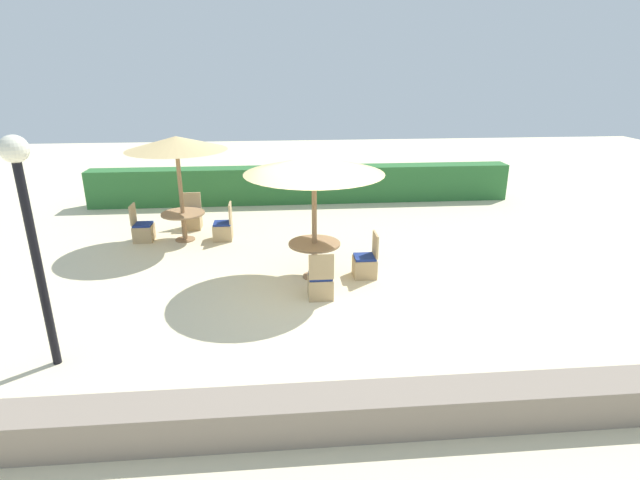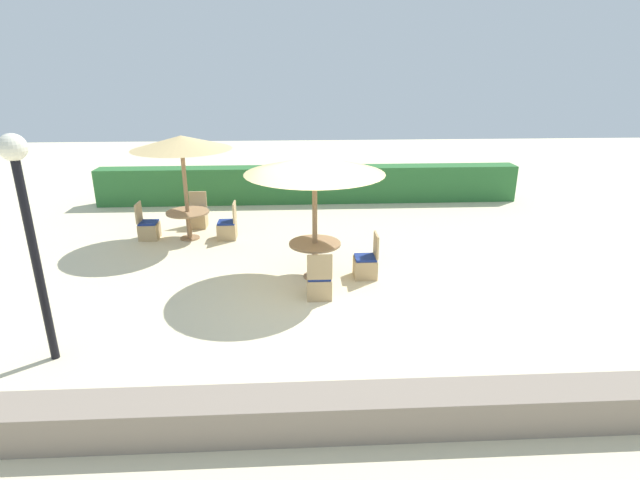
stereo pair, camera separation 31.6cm
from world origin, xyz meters
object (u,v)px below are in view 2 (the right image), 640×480
object	(u,v)px
patio_chair_center_south	(319,284)
round_table_back_left	(188,217)
patio_chair_center_east	(366,265)
parasol_back_left	(181,143)
parasol_center	(315,166)
patio_chair_back_left_north	(198,218)
patio_chair_back_left_east	(228,228)
patio_chair_back_left_west	(148,229)
lamp_post	(25,206)
round_table_center	(315,250)

from	to	relation	value
patio_chair_center_south	round_table_back_left	distance (m)	4.66
patio_chair_center_east	parasol_back_left	xyz separation A→B (m)	(-4.08, 2.60, 2.12)
parasol_center	patio_chair_back_left_north	bearing A→B (deg)	130.56
parasol_back_left	patio_chair_back_left_east	bearing A→B (deg)	-2.40
patio_chair_back_left_east	patio_chair_back_left_west	xyz separation A→B (m)	(-1.97, 0.08, 0.00)
patio_chair_back_left_west	parasol_back_left	bearing A→B (deg)	87.98
lamp_post	round_table_center	xyz separation A→B (m)	(4.01, 2.78, -1.77)
lamp_post	round_table_back_left	bearing A→B (deg)	79.52
patio_chair_center_east	round_table_back_left	xyz separation A→B (m)	(-4.08, 2.60, 0.29)
patio_chair_center_south	patio_chair_back_left_east	bearing A→B (deg)	121.43
parasol_center	patio_chair_back_left_east	size ratio (longest dim) A/B	2.92
parasol_back_left	round_table_back_left	bearing A→B (deg)	-45.00
patio_chair_center_east	parasol_back_left	world-z (taller)	parasol_back_left
patio_chair_center_south	patio_chair_back_left_west	distance (m)	5.39
round_table_center	patio_chair_center_east	size ratio (longest dim) A/B	1.12
patio_chair_center_east	patio_chair_center_south	distance (m)	1.35
patio_chair_back_left_west	patio_chair_back_left_east	bearing A→B (deg)	87.80
patio_chair_back_left_east	patio_chair_back_left_north	world-z (taller)	same
patio_chair_back_left_east	parasol_back_left	bearing A→B (deg)	87.60
lamp_post	patio_chair_back_left_east	bearing A→B (deg)	69.80
patio_chair_center_east	patio_chair_back_left_east	world-z (taller)	same
patio_chair_center_east	patio_chair_back_left_west	world-z (taller)	same
lamp_post	patio_chair_back_left_north	xyz separation A→B (m)	(1.04, 6.25, -2.09)
patio_chair_back_left_north	patio_chair_back_left_west	bearing A→B (deg)	40.14
round_table_center	patio_chair_center_south	distance (m)	1.00
patio_chair_back_left_east	patio_chair_back_left_north	bearing A→B (deg)	42.88
lamp_post	patio_chair_back_left_west	xyz separation A→B (m)	(-0.03, 5.35, -2.09)
patio_chair_center_south	patio_chair_back_left_west	world-z (taller)	same
parasol_center	patio_chair_back_left_east	world-z (taller)	parasol_center
lamp_post	patio_chair_center_south	size ratio (longest dim) A/B	3.57
patio_chair_back_left_east	patio_chair_back_left_west	distance (m)	1.97
patio_chair_back_left_east	round_table_back_left	bearing A→B (deg)	87.60
patio_chair_center_east	round_table_back_left	distance (m)	4.84
patio_chair_center_east	patio_chair_back_left_north	world-z (taller)	same
patio_chair_back_left_north	lamp_post	bearing A→B (deg)	80.58
patio_chair_center_south	parasol_back_left	bearing A→B (deg)	131.30
patio_chair_center_east	parasol_back_left	distance (m)	5.28
round_table_back_left	patio_chair_back_left_west	distance (m)	1.05
lamp_post	round_table_center	size ratio (longest dim) A/B	3.18
patio_chair_center_south	patio_chair_center_east	bearing A→B (deg)	41.53
round_table_center	patio_chair_back_left_east	distance (m)	3.27
parasol_center	round_table_center	xyz separation A→B (m)	(-0.00, 0.00, -1.73)
parasol_back_left	patio_chair_back_left_north	bearing A→B (deg)	86.72
patio_chair_center_east	patio_chair_center_south	xyz separation A→B (m)	(-1.01, -0.89, 0.00)
parasol_back_left	round_table_back_left	world-z (taller)	parasol_back_left
round_table_center	patio_chair_center_south	bearing A→B (deg)	-87.76
round_table_center	patio_chair_back_left_west	world-z (taller)	patio_chair_back_left_west
parasol_center	patio_chair_back_left_west	xyz separation A→B (m)	(-4.04, 2.58, -2.05)
patio_chair_center_east	patio_chair_back_left_north	size ratio (longest dim) A/B	1.00
lamp_post	round_table_back_left	size ratio (longest dim) A/B	3.17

